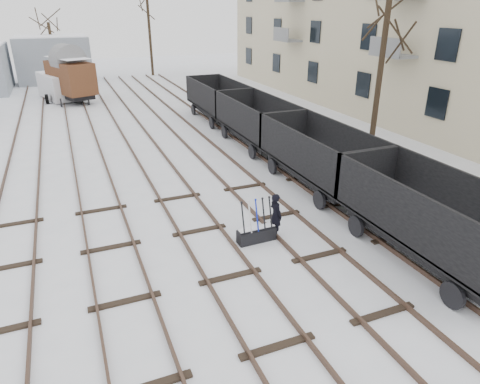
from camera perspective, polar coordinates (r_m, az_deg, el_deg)
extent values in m
plane|color=white|center=(12.65, -1.29, -11.31)|extent=(120.00, 120.00, 0.00)
cube|color=black|center=(24.94, -28.36, 4.01)|extent=(0.07, 52.00, 0.15)
cube|color=black|center=(24.81, -25.11, 4.54)|extent=(0.07, 52.00, 0.15)
cube|color=black|center=(13.93, -28.79, -10.88)|extent=(1.90, 0.20, 0.08)
cube|color=black|center=(24.75, -21.52, 5.10)|extent=(0.07, 52.00, 0.15)
cube|color=black|center=(24.79, -18.23, 5.60)|extent=(0.07, 52.00, 0.15)
cube|color=black|center=(13.76, -16.31, -9.09)|extent=(1.90, 0.20, 0.08)
cube|color=black|center=(24.93, -14.65, 6.12)|extent=(0.07, 52.00, 0.15)
cube|color=black|center=(25.14, -11.41, 6.57)|extent=(0.07, 52.00, 0.15)
cube|color=black|center=(14.23, -4.22, -6.93)|extent=(1.90, 0.20, 0.08)
cube|color=black|center=(25.46, -7.95, 7.03)|extent=(0.07, 52.00, 0.15)
cube|color=black|center=(25.84, -4.86, 7.41)|extent=(0.07, 52.00, 0.15)
cube|color=black|center=(15.28, 6.54, -4.73)|extent=(1.90, 0.20, 0.08)
cube|color=black|center=(26.33, -1.59, 7.80)|extent=(0.07, 52.00, 0.15)
cube|color=black|center=(26.85, 1.30, 8.11)|extent=(0.07, 52.00, 0.15)
cube|color=black|center=(16.81, 15.57, -2.74)|extent=(1.90, 0.20, 0.08)
cube|color=gray|center=(49.95, -23.56, 15.95)|extent=(7.00, 6.00, 4.40)
cube|color=white|center=(49.78, -24.00, 18.49)|extent=(6.86, 5.88, 0.10)
cube|color=black|center=(14.31, 2.20, -5.77)|extent=(1.31, 0.46, 0.44)
cube|color=black|center=(14.20, 2.21, -4.93)|extent=(1.31, 0.34, 0.06)
cube|color=white|center=(14.18, 2.21, -4.78)|extent=(1.26, 0.30, 0.03)
cylinder|color=black|center=(13.78, 0.38, -3.55)|extent=(0.06, 0.32, 1.08)
cylinder|color=silver|center=(13.87, 1.32, -3.35)|extent=(0.06, 0.32, 1.08)
cylinder|color=#0D1FB3|center=(13.97, 2.24, -3.16)|extent=(0.06, 0.32, 1.08)
cylinder|color=black|center=(14.07, 3.16, -2.97)|extent=(0.06, 0.32, 1.08)
cylinder|color=black|center=(14.18, 4.06, -2.78)|extent=(0.06, 0.32, 1.08)
imported|color=black|center=(14.43, 4.78, -3.10)|extent=(0.44, 0.61, 1.55)
cube|color=black|center=(14.34, 23.97, -5.78)|extent=(2.04, 5.62, 0.43)
cube|color=black|center=(14.25, 24.11, -5.03)|extent=(2.55, 6.38, 0.13)
cube|color=black|center=(13.07, 20.95, -2.88)|extent=(0.11, 6.38, 1.70)
cube|color=black|center=(14.77, 27.98, -1.10)|extent=(0.11, 6.38, 1.70)
cube|color=white|center=(14.20, 24.18, -4.65)|extent=(2.30, 6.13, 0.06)
cylinder|color=black|center=(12.61, 26.47, -12.23)|extent=(0.13, 0.74, 0.74)
cylinder|color=black|center=(16.50, 21.73, -2.79)|extent=(0.13, 0.74, 0.74)
cube|color=black|center=(18.79, 10.32, 2.81)|extent=(2.04, 5.62, 0.43)
cube|color=black|center=(18.72, 10.36, 3.42)|extent=(2.55, 6.38, 0.13)
cube|color=black|center=(17.84, 7.22, 5.51)|extent=(0.11, 6.38, 1.70)
cube|color=black|center=(19.12, 13.67, 6.26)|extent=(0.11, 6.38, 1.70)
cube|color=white|center=(18.68, 10.39, 3.73)|extent=(2.30, 6.13, 0.06)
cylinder|color=black|center=(16.74, 10.52, -1.04)|extent=(0.13, 0.74, 0.74)
cylinder|color=black|center=(21.11, 10.03, 4.25)|extent=(0.13, 0.74, 0.74)
cube|color=black|center=(24.13, 2.22, 7.84)|extent=(2.04, 5.62, 0.43)
cube|color=black|center=(24.08, 2.23, 8.32)|extent=(2.55, 6.38, 0.13)
cube|color=black|center=(23.40, -0.51, 10.04)|extent=(0.11, 6.38, 1.70)
cube|color=black|center=(24.39, 4.92, 10.52)|extent=(0.11, 6.38, 1.70)
cube|color=white|center=(24.05, 2.23, 8.57)|extent=(2.30, 6.13, 0.06)
cylinder|color=black|center=(21.98, 1.63, 5.39)|extent=(0.13, 0.74, 0.74)
cylinder|color=black|center=(26.48, 2.69, 8.54)|extent=(0.13, 0.74, 0.74)
cube|color=black|center=(29.89, -2.95, 10.91)|extent=(2.04, 5.62, 0.43)
cube|color=black|center=(29.85, -2.96, 11.31)|extent=(2.55, 6.38, 0.13)
cube|color=black|center=(29.30, -5.30, 12.71)|extent=(0.11, 6.38, 1.70)
cube|color=black|center=(30.10, -0.74, 13.09)|extent=(0.11, 6.38, 1.70)
cube|color=white|center=(29.82, -2.96, 11.51)|extent=(2.30, 6.13, 0.06)
cylinder|color=black|center=(27.72, -3.80, 9.20)|extent=(0.13, 0.74, 0.74)
cylinder|color=black|center=(32.23, -2.19, 11.27)|extent=(0.13, 0.74, 0.74)
cube|color=black|center=(38.06, -21.32, 11.98)|extent=(3.15, 4.43, 0.37)
cube|color=#4A2616|center=(37.85, -21.64, 14.02)|extent=(3.77, 5.11, 2.40)
cube|color=white|center=(37.66, -21.99, 16.29)|extent=(3.48, 4.81, 0.04)
cylinder|color=black|center=(36.65, -22.75, 10.92)|extent=(0.11, 0.65, 0.65)
cylinder|color=black|center=(39.60, -19.88, 12.17)|extent=(0.11, 0.65, 0.65)
cube|color=silver|center=(39.65, -23.08, 12.85)|extent=(3.31, 5.17, 1.96)
cube|color=white|center=(39.51, -23.32, 14.26)|extent=(3.23, 5.05, 0.04)
cylinder|color=black|center=(38.29, -24.34, 11.23)|extent=(0.24, 0.76, 0.76)
cylinder|color=black|center=(41.27, -21.59, 12.43)|extent=(0.24, 0.76, 0.76)
cylinder|color=black|center=(23.95, 18.08, 14.16)|extent=(0.30, 0.30, 7.54)
cylinder|color=black|center=(51.27, -23.67, 16.82)|extent=(0.30, 0.30, 5.70)
cylinder|color=black|center=(50.81, -11.98, 20.28)|extent=(0.30, 0.30, 9.44)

